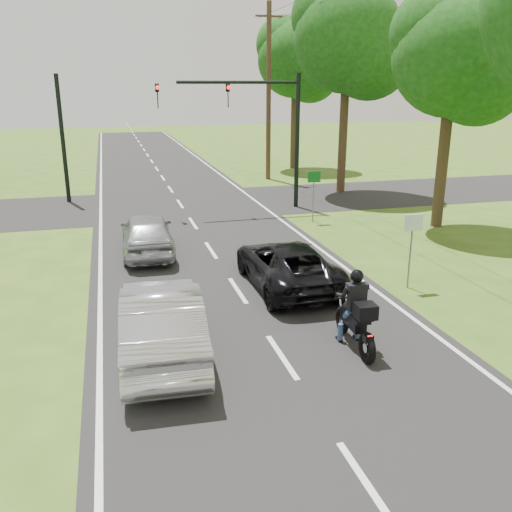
# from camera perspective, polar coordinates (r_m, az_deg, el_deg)

# --- Properties ---
(ground) EXTENTS (140.00, 140.00, 0.00)m
(ground) POSITION_cam_1_polar(r_m,az_deg,el_deg) (11.60, 2.73, -10.58)
(ground) COLOR #375819
(ground) RESTS_ON ground
(road) EXTENTS (8.00, 100.00, 0.01)m
(road) POSITION_cam_1_polar(r_m,az_deg,el_deg) (20.71, -5.79, 2.14)
(road) COLOR black
(road) RESTS_ON ground
(cross_road) EXTENTS (60.00, 7.00, 0.01)m
(cross_road) POSITION_cam_1_polar(r_m,az_deg,el_deg) (26.49, -7.99, 5.44)
(cross_road) COLOR black
(cross_road) RESTS_ON ground
(motorcycle_rider) EXTENTS (0.59, 2.09, 1.80)m
(motorcycle_rider) POSITION_cam_1_polar(r_m,az_deg,el_deg) (11.86, 10.51, -6.42)
(motorcycle_rider) COLOR black
(motorcycle_rider) RESTS_ON ground
(dark_suv) EXTENTS (2.16, 4.62, 1.28)m
(dark_suv) POSITION_cam_1_polar(r_m,az_deg,el_deg) (15.27, 3.31, -0.88)
(dark_suv) COLOR black
(dark_suv) RESTS_ON road
(silver_sedan) EXTENTS (1.87, 4.72, 1.53)m
(silver_sedan) POSITION_cam_1_polar(r_m,az_deg,el_deg) (11.54, -9.91, -6.71)
(silver_sedan) COLOR silver
(silver_sedan) RESTS_ON road
(silver_suv) EXTENTS (1.80, 4.21, 1.42)m
(silver_suv) POSITION_cam_1_polar(r_m,az_deg,el_deg) (18.55, -11.39, 2.35)
(silver_suv) COLOR #A5A9AD
(silver_suv) RESTS_ON road
(traffic_signal) EXTENTS (6.38, 0.44, 6.00)m
(traffic_signal) POSITION_cam_1_polar(r_m,az_deg,el_deg) (24.64, 0.20, 14.42)
(traffic_signal) COLOR black
(traffic_signal) RESTS_ON ground
(signal_pole_far) EXTENTS (0.20, 0.20, 6.00)m
(signal_pole_far) POSITION_cam_1_polar(r_m,az_deg,el_deg) (27.90, -19.68, 11.44)
(signal_pole_far) COLOR black
(signal_pole_far) RESTS_ON ground
(utility_pole_far) EXTENTS (1.60, 0.28, 10.00)m
(utility_pole_far) POSITION_cam_1_polar(r_m,az_deg,el_deg) (33.09, 1.34, 16.83)
(utility_pole_far) COLOR #4D3523
(utility_pole_far) RESTS_ON ground
(sign_white) EXTENTS (0.55, 0.07, 2.12)m
(sign_white) POSITION_cam_1_polar(r_m,az_deg,el_deg) (15.45, 16.14, 2.33)
(sign_white) COLOR slate
(sign_white) RESTS_ON ground
(sign_green) EXTENTS (0.55, 0.07, 2.12)m
(sign_green) POSITION_cam_1_polar(r_m,az_deg,el_deg) (22.57, 6.11, 7.54)
(sign_green) COLOR slate
(sign_green) RESTS_ON ground
(tree_row_c) EXTENTS (4.80, 4.65, 8.76)m
(tree_row_c) POSITION_cam_1_polar(r_m,az_deg,el_deg) (22.62, 20.84, 18.39)
(tree_row_c) COLOR #332316
(tree_row_c) RESTS_ON ground
(tree_row_d) EXTENTS (5.76, 5.58, 10.45)m
(tree_row_d) POSITION_cam_1_polar(r_m,az_deg,el_deg) (29.27, 10.37, 21.09)
(tree_row_d) COLOR #332316
(tree_row_d) RESTS_ON ground
(tree_row_e) EXTENTS (5.28, 5.12, 9.61)m
(tree_row_e) POSITION_cam_1_polar(r_m,az_deg,el_deg) (37.73, 4.69, 19.52)
(tree_row_e) COLOR #332316
(tree_row_e) RESTS_ON ground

